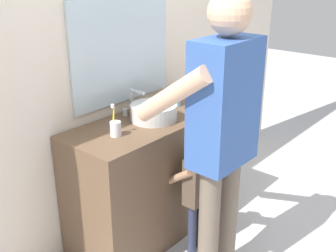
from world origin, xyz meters
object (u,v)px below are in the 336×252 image
soap_bottle (177,97)px  adult_parent (221,122)px  toothbrush_cup (116,128)px  child_toddler (196,186)px

soap_bottle → adult_parent: bearing=-123.0°
adult_parent → toothbrush_cup: bearing=111.4°
soap_bottle → child_toddler: soap_bottle is taller
toothbrush_cup → adult_parent: (0.24, -0.62, 0.13)m
child_toddler → adult_parent: size_ratio=0.48×
adult_parent → soap_bottle: bearing=57.0°
toothbrush_cup → soap_bottle: bearing=6.5°
soap_bottle → adult_parent: 0.84m
toothbrush_cup → child_toddler: size_ratio=0.24×
soap_bottle → adult_parent: size_ratio=0.09×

